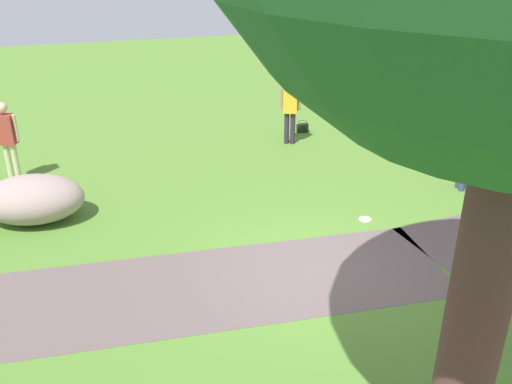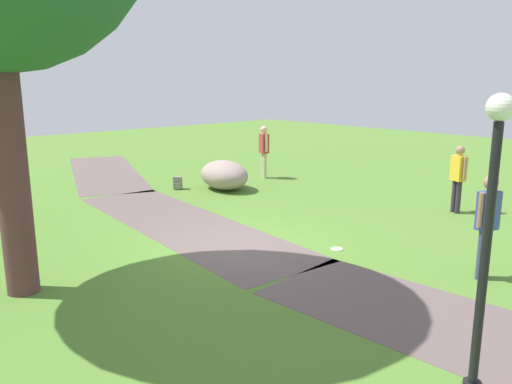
{
  "view_description": "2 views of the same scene",
  "coord_description": "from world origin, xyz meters",
  "px_view_note": "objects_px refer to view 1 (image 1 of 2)",
  "views": [
    {
      "loc": [
        3.26,
        6.92,
        4.94
      ],
      "look_at": [
        0.96,
        -0.26,
        1.46
      ],
      "focal_mm": 38.47,
      "sensor_mm": 36.0,
      "label": 1
    },
    {
      "loc": [
        -7.83,
        6.38,
        3.37
      ],
      "look_at": [
        0.87,
        -1.46,
        0.77
      ],
      "focal_mm": 35.77,
      "sensor_mm": 36.0,
      "label": 2
    }
  ],
  "objects_px": {
    "passerby_on_path": "(7,136)",
    "frisbee_on_grass": "(365,219)",
    "woman_with_handbag": "(290,106)",
    "man_near_boulder": "(467,143)",
    "lawn_boulder": "(33,199)",
    "handbag_on_grass": "(302,127)"
  },
  "relations": [
    {
      "from": "passerby_on_path",
      "to": "handbag_on_grass",
      "type": "distance_m",
      "value": 7.59
    },
    {
      "from": "passerby_on_path",
      "to": "frisbee_on_grass",
      "type": "relative_size",
      "value": 7.53
    },
    {
      "from": "woman_with_handbag",
      "to": "passerby_on_path",
      "type": "distance_m",
      "value": 6.78
    },
    {
      "from": "man_near_boulder",
      "to": "passerby_on_path",
      "type": "relative_size",
      "value": 1.0
    },
    {
      "from": "woman_with_handbag",
      "to": "handbag_on_grass",
      "type": "distance_m",
      "value": 1.33
    },
    {
      "from": "lawn_boulder",
      "to": "passerby_on_path",
      "type": "distance_m",
      "value": 2.32
    },
    {
      "from": "frisbee_on_grass",
      "to": "woman_with_handbag",
      "type": "bearing_deg",
      "value": -92.17
    },
    {
      "from": "man_near_boulder",
      "to": "frisbee_on_grass",
      "type": "distance_m",
      "value": 2.93
    },
    {
      "from": "lawn_boulder",
      "to": "passerby_on_path",
      "type": "relative_size",
      "value": 1.18
    },
    {
      "from": "lawn_boulder",
      "to": "passerby_on_path",
      "type": "bearing_deg",
      "value": -76.5
    },
    {
      "from": "lawn_boulder",
      "to": "woman_with_handbag",
      "type": "bearing_deg",
      "value": -157.08
    },
    {
      "from": "passerby_on_path",
      "to": "handbag_on_grass",
      "type": "xyz_separation_m",
      "value": [
        -7.44,
        -1.21,
        -0.92
      ]
    },
    {
      "from": "lawn_boulder",
      "to": "woman_with_handbag",
      "type": "xyz_separation_m",
      "value": [
        -6.24,
        -2.64,
        0.56
      ]
    },
    {
      "from": "man_near_boulder",
      "to": "frisbee_on_grass",
      "type": "height_order",
      "value": "man_near_boulder"
    },
    {
      "from": "lawn_boulder",
      "to": "handbag_on_grass",
      "type": "relative_size",
      "value": 6.54
    },
    {
      "from": "woman_with_handbag",
      "to": "frisbee_on_grass",
      "type": "distance_m",
      "value": 4.68
    },
    {
      "from": "lawn_boulder",
      "to": "man_near_boulder",
      "type": "bearing_deg",
      "value": 171.83
    },
    {
      "from": "man_near_boulder",
      "to": "handbag_on_grass",
      "type": "height_order",
      "value": "man_near_boulder"
    },
    {
      "from": "woman_with_handbag",
      "to": "man_near_boulder",
      "type": "relative_size",
      "value": 0.96
    },
    {
      "from": "woman_with_handbag",
      "to": "man_near_boulder",
      "type": "distance_m",
      "value": 4.61
    },
    {
      "from": "lawn_boulder",
      "to": "frisbee_on_grass",
      "type": "relative_size",
      "value": 8.87
    },
    {
      "from": "woman_with_handbag",
      "to": "lawn_boulder",
      "type": "bearing_deg",
      "value": 22.92
    }
  ]
}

